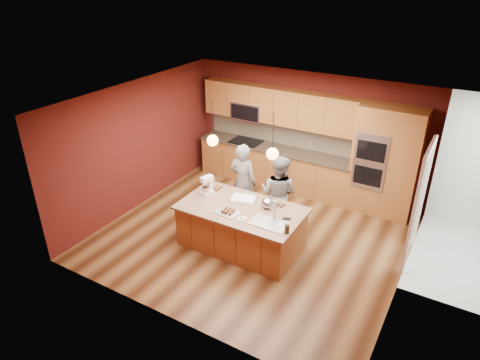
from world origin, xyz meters
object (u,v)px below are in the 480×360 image
Objects in this scene: mixing_bowl at (267,203)px; person_right at (279,194)px; island at (242,227)px; person_left at (243,182)px; stand_mixer at (207,186)px.

person_right is at bearing 97.34° from mixing_bowl.
person_left is (-0.49, 0.88, 0.40)m from island.
stand_mixer is (-0.36, -0.74, 0.15)m from person_left.
person_left is 0.79m from person_right.
person_left is 1.05× the size of person_right.
person_right reaches higher than stand_mixer.
person_right is 1.38m from stand_mixer.
person_left is at bearing 0.91° from person_right.
island is 1.43× the size of person_right.
mixing_bowl is (1.23, 0.10, -0.06)m from stand_mixer.
stand_mixer is 1.24m from mixing_bowl.
stand_mixer is (-0.84, 0.14, 0.55)m from island.
person_right reaches higher than mixing_bowl.
stand_mixer is at bearing 170.60° from island.
mixing_bowl is at bearing 21.16° from stand_mixer.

